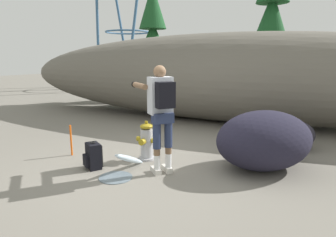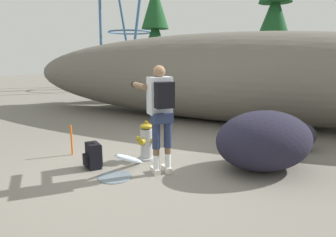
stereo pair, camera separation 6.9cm
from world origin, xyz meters
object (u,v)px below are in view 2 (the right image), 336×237
at_px(utility_worker, 160,106).
at_px(boulder_large, 264,140).
at_px(boulder_mid, 296,135).
at_px(fire_hydrant, 146,142).
at_px(survey_stake, 72,140).
at_px(spare_backpack, 93,156).

height_order(utility_worker, boulder_large, utility_worker).
distance_m(utility_worker, boulder_mid, 3.15).
bearing_deg(fire_hydrant, utility_worker, -39.61).
xyz_separation_m(boulder_large, boulder_mid, (0.41, 1.46, -0.21)).
xyz_separation_m(utility_worker, boulder_large, (1.49, 0.92, -0.61)).
relative_size(boulder_large, boulder_mid, 2.15).
bearing_deg(survey_stake, boulder_large, 14.94).
height_order(fire_hydrant, utility_worker, utility_worker).
bearing_deg(spare_backpack, survey_stake, -79.59).
height_order(spare_backpack, boulder_mid, boulder_mid).
relative_size(fire_hydrant, boulder_large, 0.43).
xyz_separation_m(boulder_large, survey_stake, (-3.45, -0.92, -0.20)).
distance_m(fire_hydrant, boulder_large, 2.08).
xyz_separation_m(fire_hydrant, utility_worker, (0.53, -0.44, 0.78)).
distance_m(boulder_large, boulder_mid, 1.53).
relative_size(fire_hydrant, utility_worker, 0.42).
relative_size(utility_worker, boulder_large, 1.03).
bearing_deg(fire_hydrant, survey_stake, -162.92).
bearing_deg(utility_worker, fire_hydrant, 0.30).
bearing_deg(survey_stake, utility_worker, 0.09).
bearing_deg(spare_backpack, utility_worker, 141.60).
bearing_deg(boulder_mid, fire_hydrant, -141.42).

